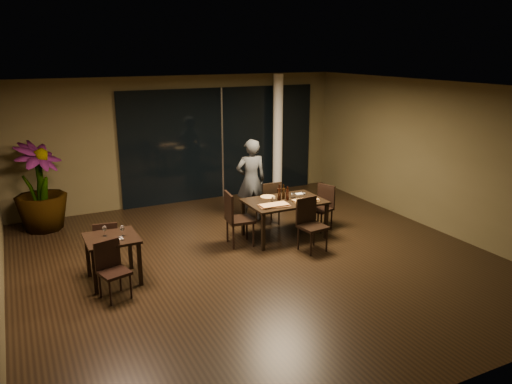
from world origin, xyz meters
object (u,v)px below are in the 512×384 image
object	(u,v)px
bottle_a	(279,192)
potted_plant	(40,187)
chair_side_near	(111,266)
diner	(251,180)
chair_main_left	(235,216)
side_table	(112,245)
chair_main_right	(323,205)
bottle_b	(287,193)
main_table	(284,204)
bottle_c	(283,192)
chair_main_far	(270,201)
chair_side_far	(106,243)
chair_main_near	(310,221)

from	to	relation	value
bottle_a	potted_plant	bearing A→B (deg)	149.07
chair_side_near	diner	size ratio (longest dim) A/B	0.49
chair_main_left	diner	distance (m)	1.49
side_table	chair_main_right	xyz separation A→B (m)	(4.34, 0.58, -0.11)
side_table	diner	world-z (taller)	diner
chair_main_right	bottle_b	bearing A→B (deg)	-103.55
main_table	potted_plant	xyz separation A→B (m)	(-4.23, 2.56, 0.23)
main_table	bottle_c	distance (m)	0.25
chair_main_right	bottle_a	distance (m)	1.10
potted_plant	chair_main_left	bearing A→B (deg)	-38.44
chair_side_near	diner	xyz separation A→B (m)	(3.36, 2.21, 0.40)
chair_main_left	potted_plant	size ratio (longest dim) A/B	0.57
chair_side_near	bottle_c	xyz separation A→B (m)	(3.55, 1.13, 0.41)
chair_main_far	bottle_a	xyz separation A→B (m)	(-0.15, -0.68, 0.38)
side_table	chair_side_near	size ratio (longest dim) A/B	0.92
chair_main_far	diner	bearing A→B (deg)	-61.92
bottle_a	chair_main_left	bearing A→B (deg)	-177.16
bottle_c	chair_side_near	bearing A→B (deg)	-162.41
chair_side_far	potted_plant	size ratio (longest dim) A/B	0.47
chair_side_far	bottle_b	size ratio (longest dim) A/B	3.01
main_table	chair_main_right	size ratio (longest dim) A/B	1.64
side_table	chair_main_right	distance (m)	4.38
bottle_c	main_table	bearing A→B (deg)	-107.23
potted_plant	side_table	bearing A→B (deg)	-74.87
chair_main_far	bottle_b	world-z (taller)	bottle_b
main_table	chair_main_far	world-z (taller)	chair_main_far
chair_main_far	chair_main_near	bearing A→B (deg)	92.42
chair_main_left	bottle_b	xyz separation A→B (m)	(1.09, -0.03, 0.31)
bottle_b	bottle_c	xyz separation A→B (m)	(-0.02, 0.11, 0.00)
chair_main_near	chair_side_far	xyz separation A→B (m)	(-3.52, 0.77, -0.07)
diner	bottle_b	distance (m)	1.21
chair_side_near	bottle_a	distance (m)	3.63
chair_main_near	bottle_b	world-z (taller)	bottle_b
diner	chair_side_near	bearing A→B (deg)	41.35
chair_main_left	diner	world-z (taller)	diner
chair_side_far	chair_main_right	bearing A→B (deg)	-171.88
side_table	chair_side_near	world-z (taller)	chair_side_near
main_table	bottle_a	bearing A→B (deg)	137.32
side_table	bottle_a	bearing A→B (deg)	9.83
potted_plant	bottle_b	world-z (taller)	potted_plant
main_table	chair_side_far	size ratio (longest dim) A/B	1.77
potted_plant	diner	bearing A→B (deg)	-18.61
main_table	bottle_b	xyz separation A→B (m)	(0.06, -0.01, 0.22)
chair_side_far	bottle_b	xyz separation A→B (m)	(3.47, -0.01, 0.42)
chair_main_right	potted_plant	xyz separation A→B (m)	(-5.17, 2.48, 0.39)
chair_main_near	diner	bearing A→B (deg)	91.23
chair_side_far	chair_side_near	bearing A→B (deg)	91.27
main_table	chair_main_far	size ratio (longest dim) A/B	1.60
chair_main_right	bottle_a	xyz separation A→B (m)	(-1.02, -0.00, 0.40)
chair_main_near	bottle_b	bearing A→B (deg)	87.40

